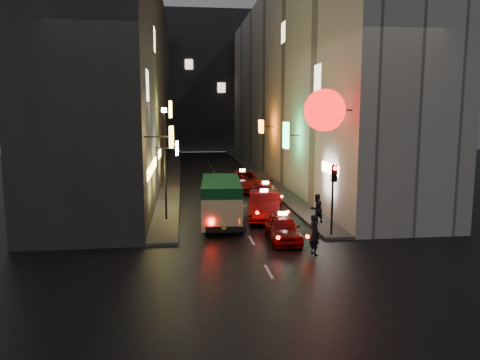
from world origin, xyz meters
name	(u,v)px	position (x,y,z in m)	size (l,w,h in m)	color
ground	(293,316)	(0.00, 0.00, 0.00)	(120.00, 120.00, 0.00)	black
building_left	(132,83)	(-8.00, 33.99, 9.00)	(7.51, 52.00, 18.00)	#363431
building_right	(293,84)	(8.00, 33.99, 9.00)	(8.39, 52.00, 18.00)	beige
building_far	(201,83)	(0.00, 66.00, 11.00)	(30.00, 10.00, 22.00)	#2E2E32
sidewalk_left	(173,173)	(-4.25, 34.00, 0.07)	(1.50, 52.00, 0.15)	#4D4A47
sidewalk_right	(256,172)	(4.25, 34.00, 0.07)	(1.50, 52.00, 0.15)	#4D4A47
minibus	(221,197)	(-1.20, 11.70, 1.58)	(2.42, 5.93, 2.50)	beige
taxi_near	(283,226)	(1.46, 8.23, 0.74)	(2.09, 4.70, 1.64)	maroon
taxi_second	(264,203)	(1.39, 13.03, 0.92)	(3.26, 6.11, 2.02)	maroon
taxi_third	(266,192)	(2.37, 17.94, 0.76)	(2.31, 4.90, 1.69)	maroon
taxi_far	(242,179)	(1.42, 22.93, 0.91)	(2.84, 5.93, 2.00)	maroon
pedestrian_crossing	(315,232)	(2.36, 5.91, 1.01)	(0.66, 0.43, 2.01)	black
pedestrian_sidewalk	(317,207)	(3.93, 11.02, 1.06)	(0.68, 0.43, 1.81)	black
traffic_light	(334,184)	(4.00, 8.47, 2.69)	(0.26, 0.43, 3.50)	black
lamp_post	(165,156)	(-4.20, 13.00, 3.72)	(0.28, 0.28, 6.22)	black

